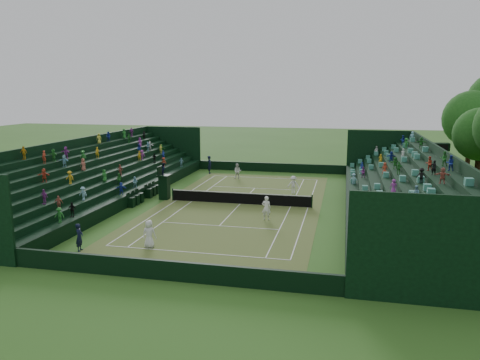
{
  "coord_description": "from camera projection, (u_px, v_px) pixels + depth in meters",
  "views": [
    {
      "loc": [
        8.11,
        -36.01,
        9.08
      ],
      "look_at": [
        0.0,
        0.0,
        2.0
      ],
      "focal_mm": 35.0,
      "sensor_mm": 36.0,
      "label": 1
    }
  ],
  "objects": [
    {
      "name": "court_surface",
      "position": [
        240.0,
        204.0,
        37.96
      ],
      "size": [
        12.97,
        26.77,
        0.01
      ],
      "primitive_type": "cube",
      "color": "#3D7527",
      "rests_on": "ground"
    },
    {
      "name": "player_near_east",
      "position": [
        266.0,
        208.0,
        33.21
      ],
      "size": [
        0.65,
        0.44,
        1.75
      ],
      "primitive_type": "imported",
      "rotation": [
        0.0,
        0.0,
        3.17
      ],
      "color": "white",
      "rests_on": "ground"
    },
    {
      "name": "player_near_west",
      "position": [
        149.0,
        234.0,
        27.32
      ],
      "size": [
        0.82,
        0.55,
        1.66
      ],
      "primitive_type": "imported",
      "rotation": [
        0.0,
        0.0,
        3.16
      ],
      "color": "white",
      "rests_on": "ground"
    },
    {
      "name": "scoreboard_tower",
      "position": [
        439.0,
        148.0,
        48.87
      ],
      "size": [
        2.0,
        1.0,
        3.7
      ],
      "color": "black",
      "rests_on": "ground"
    },
    {
      "name": "umpire_chair",
      "position": [
        164.0,
        184.0,
        39.47
      ],
      "size": [
        0.99,
        0.99,
        3.12
      ],
      "color": "black",
      "rests_on": "ground"
    },
    {
      "name": "perimeter_wall_east",
      "position": [
        347.0,
        204.0,
        36.04
      ],
      "size": [
        0.2,
        31.77,
        1.0
      ],
      "primitive_type": "cube",
      "color": "black",
      "rests_on": "ground"
    },
    {
      "name": "player_far_east",
      "position": [
        293.0,
        185.0,
        41.77
      ],
      "size": [
        1.08,
        0.69,
        1.6
      ],
      "primitive_type": "imported",
      "rotation": [
        0.0,
        0.0,
        0.09
      ],
      "color": "white",
      "rests_on": "ground"
    },
    {
      "name": "perimeter_wall_west",
      "position": [
        143.0,
        193.0,
        39.7
      ],
      "size": [
        0.2,
        31.77,
        1.0
      ],
      "primitive_type": "cube",
      "color": "black",
      "rests_on": "ground"
    },
    {
      "name": "courtside_chairs",
      "position": [
        144.0,
        195.0,
        39.3
      ],
      "size": [
        0.53,
        5.5,
        1.16
      ],
      "color": "black",
      "rests_on": "ground"
    },
    {
      "name": "south_grandstand",
      "position": [
        97.0,
        179.0,
        40.41
      ],
      "size": [
        6.6,
        32.0,
        4.9
      ],
      "color": "black",
      "rests_on": "ground"
    },
    {
      "name": "tennis_net",
      "position": [
        240.0,
        198.0,
        37.87
      ],
      "size": [
        11.67,
        0.1,
        1.06
      ],
      "color": "black",
      "rests_on": "ground"
    },
    {
      "name": "line_judge_south",
      "position": [
        79.0,
        237.0,
        26.78
      ],
      "size": [
        0.5,
        0.66,
        1.62
      ],
      "primitive_type": "imported",
      "rotation": [
        0.0,
        0.0,
        1.77
      ],
      "color": "black",
      "rests_on": "ground"
    },
    {
      "name": "perimeter_wall_north",
      "position": [
        271.0,
        167.0,
        53.09
      ],
      "size": [
        17.17,
        0.2,
        1.0
      ],
      "primitive_type": "cube",
      "color": "black",
      "rests_on": "ground"
    },
    {
      "name": "north_grandstand",
      "position": [
        405.0,
        193.0,
        34.94
      ],
      "size": [
        6.6,
        32.0,
        4.9
      ],
      "color": "black",
      "rests_on": "ground"
    },
    {
      "name": "ground",
      "position": [
        240.0,
        204.0,
        37.96
      ],
      "size": [
        160.0,
        160.0,
        0.0
      ],
      "primitive_type": "plane",
      "color": "#2F5E1D",
      "rests_on": "ground"
    },
    {
      "name": "line_judge_north",
      "position": [
        210.0,
        165.0,
        51.83
      ],
      "size": [
        0.68,
        0.83,
        1.97
      ],
      "primitive_type": "imported",
      "rotation": [
        0.0,
        0.0,
        1.9
      ],
      "color": "black",
      "rests_on": "ground"
    },
    {
      "name": "player_far_west",
      "position": [
        238.0,
        171.0,
        48.7
      ],
      "size": [
        0.8,
        0.63,
        1.61
      ],
      "primitive_type": "imported",
      "rotation": [
        0.0,
        0.0,
        0.03
      ],
      "color": "silver",
      "rests_on": "ground"
    },
    {
      "name": "perimeter_wall_south",
      "position": [
        168.0,
        270.0,
        22.65
      ],
      "size": [
        17.17,
        0.2,
        1.0
      ],
      "primitive_type": "cube",
      "color": "black",
      "rests_on": "ground"
    }
  ]
}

